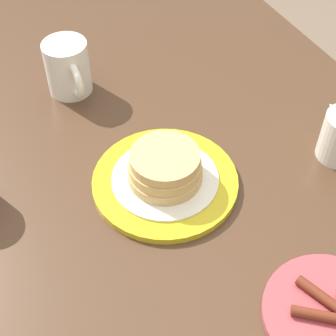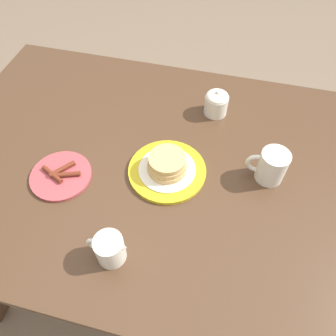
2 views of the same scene
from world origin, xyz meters
name	(u,v)px [view 2 (image 2 of 2)]	position (x,y,z in m)	size (l,w,h in m)	color
ground_plane	(171,261)	(0.00, 0.00, 0.00)	(8.00, 8.00, 0.00)	#7A6651
dining_table	(172,187)	(0.00, 0.00, 0.66)	(1.51, 0.96, 0.78)	#4C3321
pancake_plate	(167,167)	(0.01, 0.03, 0.80)	(0.23, 0.23, 0.07)	gold
side_plate_bacon	(61,175)	(0.31, 0.12, 0.78)	(0.18, 0.18, 0.02)	#B2474C
coffee_mug	(271,166)	(-0.28, -0.03, 0.83)	(0.12, 0.08, 0.10)	silver
creamer_pitcher	(110,249)	(0.08, 0.31, 0.82)	(0.11, 0.07, 0.09)	silver
sugar_bowl	(216,103)	(-0.09, -0.26, 0.82)	(0.08, 0.08, 0.09)	silver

